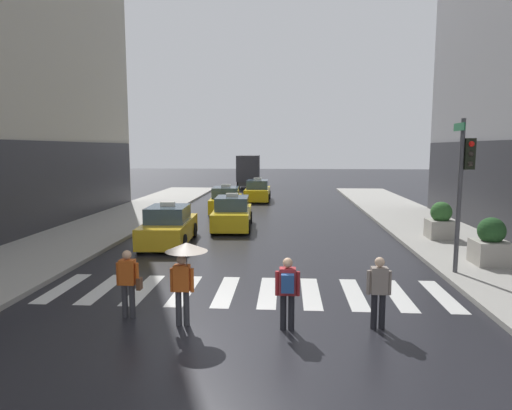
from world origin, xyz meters
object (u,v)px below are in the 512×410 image
pedestrian_with_backpack (287,288)px  taxi_third (226,201)px  box_truck (249,170)px  pedestrian_with_umbrella (185,261)px  taxi_lead (169,227)px  traffic_light_pole (464,174)px  pedestrian_plain_coat (379,288)px  taxi_second (232,214)px  taxi_fourth (258,192)px  planter_near_corner (491,243)px  pedestrian_with_handbag (128,280)px  planter_mid_block (441,222)px

pedestrian_with_backpack → taxi_third: bearing=101.8°
box_truck → pedestrian_with_umbrella: size_ratio=3.93×
taxi_lead → box_truck: 27.60m
traffic_light_pole → box_truck: size_ratio=0.63×
taxi_lead → pedestrian_plain_coat: 11.17m
box_truck → pedestrian_with_backpack: box_truck is taller
taxi_second → taxi_fourth: same height
box_truck → planter_near_corner: size_ratio=4.76×
pedestrian_plain_coat → planter_near_corner: planter_near_corner is taller
taxi_lead → taxi_second: same height
taxi_lead → taxi_third: same height
taxi_lead → taxi_second: size_ratio=1.00×
taxi_lead → box_truck: box_truck is taller
box_truck → planter_near_corner: bearing=-70.7°
taxi_second → pedestrian_with_handbag: (-1.01, -12.25, 0.21)m
taxi_second → planter_near_corner: bearing=-36.4°
traffic_light_pole → box_truck: (-9.32, 31.86, -1.41)m
pedestrian_plain_coat → planter_mid_block: planter_mid_block is taller
pedestrian_with_handbag → taxi_second: bearing=85.3°
taxi_second → pedestrian_plain_coat: bearing=-69.0°
taxi_third → planter_mid_block: bearing=-38.3°
taxi_third → planter_mid_block: size_ratio=2.89×
pedestrian_plain_coat → planter_mid_block: 10.89m
pedestrian_plain_coat → box_truck: bearing=99.3°
traffic_light_pole → pedestrian_with_handbag: traffic_light_pole is taller
traffic_light_pole → box_truck: 33.22m
traffic_light_pole → pedestrian_with_handbag: (-9.20, -4.06, -2.32)m
box_truck → planter_mid_block: size_ratio=4.76×
taxi_second → pedestrian_with_backpack: bearing=-77.7°
box_truck → pedestrian_with_umbrella: bearing=-87.5°
taxi_lead → planter_mid_block: taxi_lead is taller
traffic_light_pole → pedestrian_with_umbrella: bearing=-150.1°
taxi_second → taxi_third: size_ratio=1.00×
taxi_lead → pedestrian_with_backpack: size_ratio=2.80×
taxi_second → planter_near_corner: taxi_second is taller
taxi_fourth → pedestrian_plain_coat: 24.96m
pedestrian_with_umbrella → taxi_lead: bearing=107.3°
pedestrian_with_backpack → pedestrian_with_handbag: (-3.79, 0.52, -0.04)m
taxi_third → pedestrian_with_handbag: 17.89m
taxi_third → pedestrian_plain_coat: 19.11m
taxi_fourth → pedestrian_with_handbag: 24.35m
taxi_third → traffic_light_pole: bearing=-56.1°
taxi_third → planter_near_corner: bearing=-49.9°
planter_mid_block → pedestrian_with_umbrella: bearing=-132.1°
taxi_third → planter_near_corner: taxi_third is taller
planter_near_corner → planter_mid_block: size_ratio=1.00×
taxi_second → pedestrian_with_umbrella: (0.45, -12.64, 0.79)m
traffic_light_pole → planter_near_corner: bearing=37.3°
box_truck → planter_mid_block: bearing=-68.1°
pedestrian_with_backpack → pedestrian_plain_coat: 2.05m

